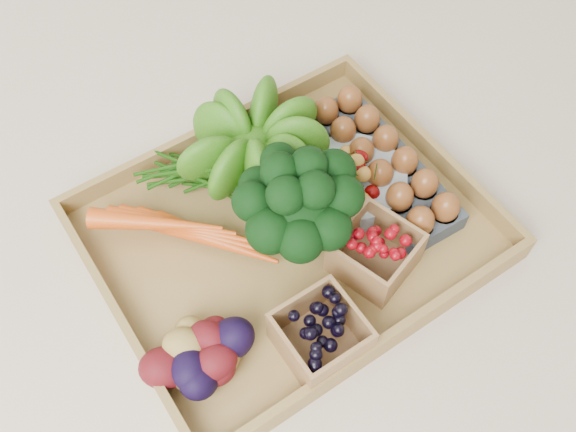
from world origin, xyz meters
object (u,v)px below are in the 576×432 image
tray (288,235)px  egg_carton (380,168)px  cherry_bowl (353,182)px  broccoli (296,221)px

tray → egg_carton: (0.18, 0.01, 0.02)m
tray → cherry_bowl: (0.12, 0.01, 0.03)m
broccoli → cherry_bowl: (0.13, 0.03, -0.05)m
broccoli → cherry_bowl: bearing=15.0°
broccoli → egg_carton: size_ratio=0.60×
cherry_bowl → egg_carton: 0.05m
egg_carton → tray: bearing=-175.1°
cherry_bowl → egg_carton: cherry_bowl is taller
broccoli → cherry_bowl: 0.14m
tray → broccoli: (-0.00, -0.03, 0.08)m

